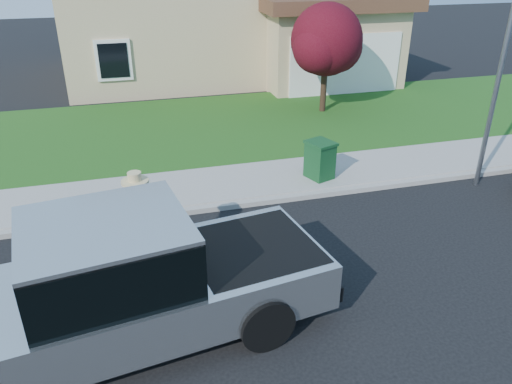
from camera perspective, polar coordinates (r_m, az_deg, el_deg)
ground at (r=9.12m, az=1.03°, el=-10.14°), size 80.00×80.00×0.00m
curb at (r=11.70m, az=1.71°, el=-0.94°), size 40.00×0.20×0.12m
sidewalk at (r=12.64m, az=0.25°, el=1.32°), size 40.00×2.00×0.15m
lawn at (r=16.71m, az=-3.97°, el=7.54°), size 40.00×7.00×0.10m
house at (r=23.76m, az=-7.64°, el=20.69°), size 14.00×11.30×6.85m
pickup_truck at (r=7.64m, az=-15.06°, el=-10.41°), size 6.52×3.01×2.06m
woman at (r=9.18m, az=-13.09°, el=-3.70°), size 0.77×0.65×1.96m
ornamental_tree at (r=17.77m, az=8.15°, el=16.50°), size 2.69×2.42×3.69m
trash_bin at (r=12.55m, az=7.31°, el=3.70°), size 0.77×0.83×0.95m
street_lamp at (r=12.88m, az=26.29°, el=12.26°), size 0.25×0.65×5.02m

